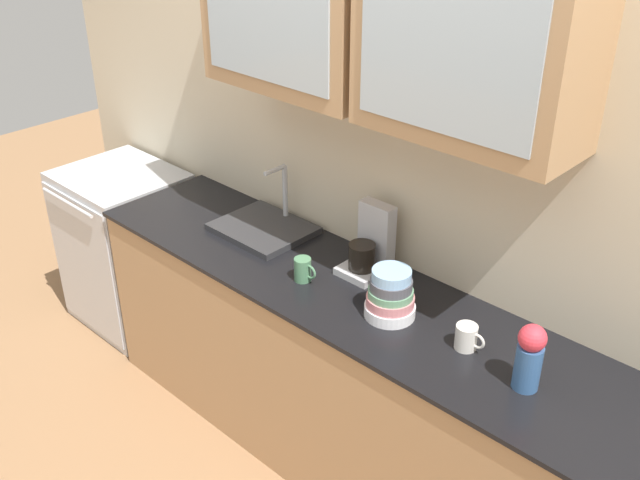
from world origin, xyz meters
name	(u,v)px	position (x,y,z in m)	size (l,w,h in m)	color
ground_plane	(343,454)	(0.00, 0.00, 0.00)	(10.00, 10.00, 0.00)	#936B47
back_wall_unit	(401,122)	(0.01, 0.29, 1.52)	(4.50, 0.43, 2.69)	beige
counter	(344,377)	(0.00, 0.00, 0.45)	(2.58, 0.60, 0.90)	#A87F56
sink_faucet	(264,227)	(-0.59, 0.10, 0.92)	(0.41, 0.35, 0.29)	#2D2D30
bowl_stack	(390,296)	(0.24, -0.03, 0.99)	(0.19, 0.19, 0.20)	white
vase	(529,356)	(0.82, -0.04, 1.02)	(0.09, 0.09, 0.24)	#33598C
cup_near_sink	(303,270)	(-0.17, -0.07, 0.95)	(0.11, 0.07, 0.10)	#4C7F59
cup_near_bowls	(467,337)	(0.56, 0.00, 0.95)	(0.11, 0.08, 0.09)	silver
dishwasher	(127,248)	(-1.62, 0.00, 0.45)	(0.62, 0.59, 0.90)	silver
coffee_maker	(370,247)	(-0.03, 0.17, 1.01)	(0.17, 0.20, 0.29)	#B7B7BC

